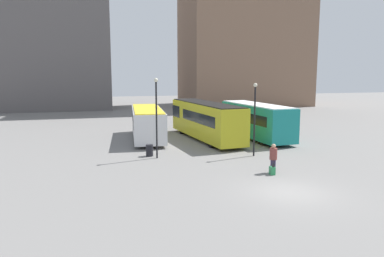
{
  "coord_description": "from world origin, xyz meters",
  "views": [
    {
      "loc": [
        -9.42,
        -16.45,
        6.02
      ],
      "look_at": [
        -1.81,
        12.66,
        1.5
      ],
      "focal_mm": 35.0,
      "sensor_mm": 36.0,
      "label": 1
    }
  ],
  "objects_px": {
    "traveler": "(273,156)",
    "lamp_post_0": "(156,112)",
    "bus_2": "(256,120)",
    "suitcase": "(272,171)",
    "lamp_post_1": "(255,113)",
    "trash_bin": "(150,150)",
    "bus_1": "(205,119)",
    "bus_0": "(147,122)"
  },
  "relations": [
    {
      "from": "traveler",
      "to": "lamp_post_0",
      "type": "distance_m",
      "value": 8.66
    },
    {
      "from": "bus_2",
      "to": "suitcase",
      "type": "bearing_deg",
      "value": 155.57
    },
    {
      "from": "bus_2",
      "to": "traveler",
      "type": "xyz_separation_m",
      "value": [
        -3.9,
        -11.26,
        -0.68
      ]
    },
    {
      "from": "bus_2",
      "to": "lamp_post_1",
      "type": "height_order",
      "value": "lamp_post_1"
    },
    {
      "from": "lamp_post_0",
      "to": "trash_bin",
      "type": "relative_size",
      "value": 6.64
    },
    {
      "from": "traveler",
      "to": "trash_bin",
      "type": "distance_m",
      "value": 9.2
    },
    {
      "from": "bus_2",
      "to": "traveler",
      "type": "distance_m",
      "value": 11.94
    },
    {
      "from": "bus_1",
      "to": "trash_bin",
      "type": "bearing_deg",
      "value": 127.83
    },
    {
      "from": "lamp_post_1",
      "to": "lamp_post_0",
      "type": "bearing_deg",
      "value": 171.03
    },
    {
      "from": "bus_1",
      "to": "lamp_post_1",
      "type": "bearing_deg",
      "value": -175.41
    },
    {
      "from": "bus_0",
      "to": "suitcase",
      "type": "xyz_separation_m",
      "value": [
        5.49,
        -13.92,
        -1.29
      ]
    },
    {
      "from": "trash_bin",
      "to": "traveler",
      "type": "bearing_deg",
      "value": -43.88
    },
    {
      "from": "bus_1",
      "to": "bus_2",
      "type": "xyz_separation_m",
      "value": [
        4.58,
        -0.81,
        -0.09
      ]
    },
    {
      "from": "bus_1",
      "to": "bus_2",
      "type": "bearing_deg",
      "value": -106.15
    },
    {
      "from": "suitcase",
      "to": "trash_bin",
      "type": "xyz_separation_m",
      "value": [
        -6.35,
        6.8,
        0.18
      ]
    },
    {
      "from": "bus_0",
      "to": "suitcase",
      "type": "bearing_deg",
      "value": -153.69
    },
    {
      "from": "traveler",
      "to": "suitcase",
      "type": "xyz_separation_m",
      "value": [
        -0.27,
        -0.44,
        -0.8
      ]
    },
    {
      "from": "bus_1",
      "to": "traveler",
      "type": "height_order",
      "value": "bus_1"
    },
    {
      "from": "trash_bin",
      "to": "lamp_post_0",
      "type": "bearing_deg",
      "value": -60.44
    },
    {
      "from": "suitcase",
      "to": "trash_bin",
      "type": "bearing_deg",
      "value": 45.6
    },
    {
      "from": "bus_1",
      "to": "lamp_post_0",
      "type": "distance_m",
      "value": 8.63
    },
    {
      "from": "suitcase",
      "to": "lamp_post_0",
      "type": "distance_m",
      "value": 9.01
    },
    {
      "from": "bus_1",
      "to": "trash_bin",
      "type": "distance_m",
      "value": 8.36
    },
    {
      "from": "suitcase",
      "to": "bus_2",
      "type": "bearing_deg",
      "value": -17.03
    },
    {
      "from": "suitcase",
      "to": "trash_bin",
      "type": "relative_size",
      "value": 0.82
    },
    {
      "from": "lamp_post_0",
      "to": "trash_bin",
      "type": "xyz_separation_m",
      "value": [
        -0.42,
        0.75,
        -2.9
      ]
    },
    {
      "from": "bus_1",
      "to": "lamp_post_0",
      "type": "relative_size",
      "value": 2.12
    },
    {
      "from": "bus_2",
      "to": "trash_bin",
      "type": "relative_size",
      "value": 11.64
    },
    {
      "from": "bus_2",
      "to": "bus_1",
      "type": "bearing_deg",
      "value": 75.09
    },
    {
      "from": "lamp_post_0",
      "to": "lamp_post_1",
      "type": "height_order",
      "value": "lamp_post_0"
    },
    {
      "from": "suitcase",
      "to": "lamp_post_0",
      "type": "relative_size",
      "value": 0.12
    },
    {
      "from": "bus_0",
      "to": "lamp_post_0",
      "type": "distance_m",
      "value": 8.07
    },
    {
      "from": "bus_0",
      "to": "trash_bin",
      "type": "distance_m",
      "value": 7.25
    },
    {
      "from": "bus_1",
      "to": "lamp_post_1",
      "type": "xyz_separation_m",
      "value": [
        1.42,
        -7.56,
        1.31
      ]
    },
    {
      "from": "bus_1",
      "to": "trash_bin",
      "type": "xyz_separation_m",
      "value": [
        -5.94,
        -5.71,
        -1.4
      ]
    },
    {
      "from": "bus_0",
      "to": "trash_bin",
      "type": "bearing_deg",
      "value": 177.93
    },
    {
      "from": "bus_2",
      "to": "lamp_post_1",
      "type": "bearing_deg",
      "value": 150.08
    },
    {
      "from": "lamp_post_1",
      "to": "trash_bin",
      "type": "height_order",
      "value": "lamp_post_1"
    },
    {
      "from": "bus_1",
      "to": "lamp_post_0",
      "type": "height_order",
      "value": "lamp_post_0"
    },
    {
      "from": "bus_1",
      "to": "suitcase",
      "type": "bearing_deg",
      "value": 175.82
    },
    {
      "from": "bus_1",
      "to": "suitcase",
      "type": "xyz_separation_m",
      "value": [
        0.41,
        -12.52,
        -1.57
      ]
    },
    {
      "from": "bus_2",
      "to": "lamp_post_0",
      "type": "xyz_separation_m",
      "value": [
        -10.09,
        -5.65,
        1.59
      ]
    }
  ]
}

